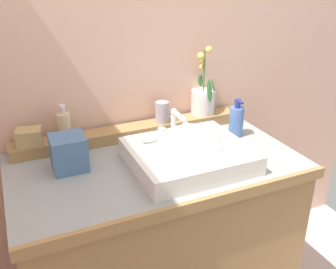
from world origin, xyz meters
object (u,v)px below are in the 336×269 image
sink_basin (190,157)px  soap_dispenser (64,124)px  tissue_box (69,153)px  lotion_bottle (236,121)px  tumbler_cup (162,112)px  potted_plant (203,97)px  trinket_box (29,137)px  soap_bar (149,139)px

sink_basin → soap_dispenser: size_ratio=3.15×
soap_dispenser → tissue_box: (-0.02, -0.19, -0.04)m
sink_basin → lotion_bottle: (0.33, 0.17, 0.04)m
soap_dispenser → tumbler_cup: size_ratio=1.46×
potted_plant → trinket_box: size_ratio=3.36×
soap_dispenser → trinket_box: soap_dispenser is taller
soap_bar → soap_dispenser: bearing=140.6°
potted_plant → tumbler_cup: potted_plant is taller
sink_basin → potted_plant: 0.46m
sink_basin → tumbler_cup: size_ratio=4.58×
tumbler_cup → potted_plant: bearing=6.5°
sink_basin → soap_dispenser: bearing=139.1°
lotion_bottle → tissue_box: 0.76m
soap_bar → potted_plant: 0.46m
soap_bar → soap_dispenser: 0.38m
potted_plant → tissue_box: bearing=-164.2°
soap_dispenser → tumbler_cup: soap_dispenser is taller
tumbler_cup → soap_bar: bearing=-125.0°
potted_plant → tissue_box: size_ratio=2.43×
trinket_box → lotion_bottle: 0.90m
soap_bar → potted_plant: bearing=32.7°
potted_plant → tumbler_cup: (-0.23, -0.03, -0.03)m
potted_plant → soap_dispenser: 0.67m
soap_dispenser → tissue_box: size_ratio=1.05×
tumbler_cup → lotion_bottle: size_ratio=0.56×
soap_dispenser → lotion_bottle: (0.74, -0.19, -0.04)m
trinket_box → soap_dispenser: bearing=20.1°
potted_plant → trinket_box: bearing=-177.9°
soap_dispenser → lotion_bottle: 0.76m
soap_dispenser → potted_plant: bearing=0.6°
potted_plant → trinket_box: 0.82m
trinket_box → tissue_box: (0.12, -0.17, -0.02)m
sink_basin → potted_plant: bearing=54.8°
soap_bar → trinket_box: bearing=153.7°
lotion_bottle → soap_bar: bearing=-173.8°
tumbler_cup → tissue_box: 0.50m
trinket_box → lotion_bottle: lotion_bottle is taller
sink_basin → tumbler_cup: 0.35m
soap_dispenser → trinket_box: (-0.15, -0.02, -0.02)m
tumbler_cup → trinket_box: bearing=-179.6°
sink_basin → trinket_box: size_ratio=4.56×
trinket_box → lotion_bottle: size_ratio=0.57×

